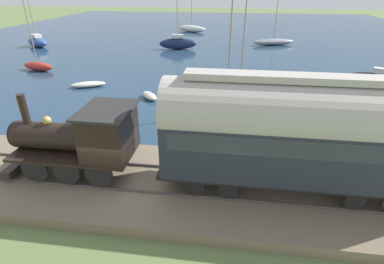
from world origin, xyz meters
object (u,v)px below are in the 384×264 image
object	(u,v)px
rowboat_near_shore	(149,96)
rowboat_mid_harbor	(88,84)
rowboat_off_pier	(313,94)
sailboat_black	(382,80)
sailboat_brown	(241,81)
sailboat_green	(227,106)
sailboat_blue	(37,42)
sailboat_white	(192,29)
sailboat_red	(38,66)
sailboat_gray	(273,42)
sailboat_navy	(178,43)
steam_locomotive	(84,137)
passenger_coach	(295,131)

from	to	relation	value
rowboat_near_shore	rowboat_mid_harbor	size ratio (longest dim) A/B	0.66
rowboat_near_shore	rowboat_off_pier	xyz separation A→B (m)	(1.93, -12.48, 0.05)
sailboat_black	rowboat_near_shore	distance (m)	19.43
sailboat_brown	rowboat_near_shore	xyz separation A→B (m)	(-3.26, 6.91, -0.49)
sailboat_green	sailboat_blue	size ratio (longest dim) A/B	0.91
sailboat_brown	rowboat_off_pier	xyz separation A→B (m)	(-1.32, -5.57, -0.44)
sailboat_white	sailboat_red	distance (m)	30.24
sailboat_gray	rowboat_mid_harbor	xyz separation A→B (m)	(-21.52, 17.59, -0.24)
sailboat_red	sailboat_blue	xyz separation A→B (m)	(11.46, 7.39, 0.19)
sailboat_gray	sailboat_blue	xyz separation A→B (m)	(-5.74, 32.28, 0.23)
sailboat_navy	sailboat_blue	distance (m)	19.46
sailboat_navy	sailboat_brown	distance (m)	17.59
steam_locomotive	rowboat_mid_harbor	size ratio (longest dim) A/B	1.85
passenger_coach	rowboat_near_shore	size ratio (longest dim) A/B	5.08
passenger_coach	rowboat_mid_harbor	world-z (taller)	passenger_coach
sailboat_white	sailboat_gray	xyz separation A→B (m)	(-10.66, -13.14, -0.13)
sailboat_black	sailboat_brown	size ratio (longest dim) A/B	0.82
sailboat_brown	rowboat_off_pier	size ratio (longest dim) A/B	2.50
sailboat_white	rowboat_off_pier	xyz separation A→B (m)	(-32.34, -13.98, -0.31)
sailboat_red	sailboat_navy	bearing A→B (deg)	-33.11
sailboat_navy	sailboat_red	distance (m)	17.33
passenger_coach	sailboat_green	distance (m)	9.46
sailboat_green	sailboat_brown	world-z (taller)	sailboat_green
rowboat_mid_harbor	passenger_coach	bearing A→B (deg)	-154.62
passenger_coach	sailboat_red	size ratio (longest dim) A/B	1.43
sailboat_white	sailboat_green	world-z (taller)	sailboat_green
sailboat_green	sailboat_black	distance (m)	14.74
sailboat_red	sailboat_brown	xyz separation A→B (m)	(-3.15, -20.16, 0.22)
sailboat_black	rowboat_near_shore	size ratio (longest dim) A/B	2.85
passenger_coach	rowboat_near_shore	world-z (taller)	passenger_coach
passenger_coach	sailboat_navy	distance (m)	31.34
sailboat_gray	sailboat_blue	bearing A→B (deg)	82.53
steam_locomotive	sailboat_red	size ratio (longest dim) A/B	0.79
sailboat_black	sailboat_green	bearing A→B (deg)	150.63
sailboat_gray	rowboat_mid_harbor	bearing A→B (deg)	123.20
sailboat_blue	sailboat_brown	world-z (taller)	sailboat_blue
sailboat_red	sailboat_brown	size ratio (longest dim) A/B	1.02
sailboat_navy	sailboat_black	distance (m)	24.07
sailboat_green	sailboat_gray	bearing A→B (deg)	-4.19
passenger_coach	steam_locomotive	bearing A→B (deg)	90.00
steam_locomotive	sailboat_blue	bearing A→B (deg)	36.11
sailboat_navy	rowboat_off_pier	xyz separation A→B (m)	(-16.93, -13.69, -0.52)
sailboat_black	rowboat_off_pier	bearing A→B (deg)	148.96
sailboat_red	rowboat_mid_harbor	world-z (taller)	sailboat_red
rowboat_near_shore	rowboat_off_pier	size ratio (longest dim) A/B	0.72
sailboat_red	rowboat_near_shore	size ratio (longest dim) A/B	3.56
passenger_coach	sailboat_blue	bearing A→B (deg)	45.56
sailboat_gray	sailboat_red	bearing A→B (deg)	107.09
sailboat_green	sailboat_black	world-z (taller)	sailboat_green
sailboat_white	rowboat_off_pier	distance (m)	35.23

